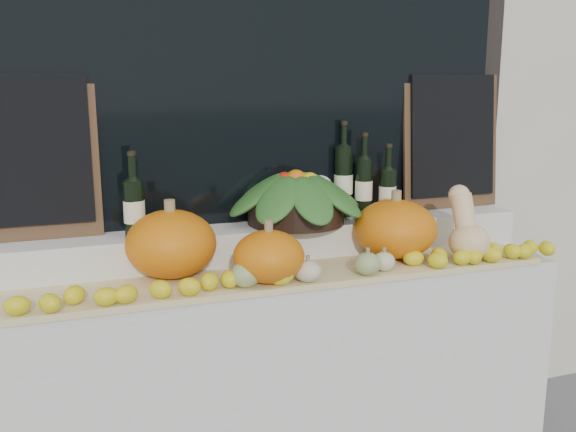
{
  "coord_description": "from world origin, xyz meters",
  "views": [
    {
      "loc": [
        -0.83,
        -0.82,
        1.63
      ],
      "look_at": [
        0.0,
        1.45,
        1.12
      ],
      "focal_mm": 40.0,
      "sensor_mm": 36.0,
      "label": 1
    }
  ],
  "objects_px": {
    "produce_bowl": "(296,197)",
    "butternut_squash": "(467,231)",
    "pumpkin_left": "(171,244)",
    "pumpkin_right": "(395,229)",
    "wine_bottle_tall": "(343,181)"
  },
  "relations": [
    {
      "from": "pumpkin_left",
      "to": "produce_bowl",
      "type": "bearing_deg",
      "value": 14.84
    },
    {
      "from": "pumpkin_right",
      "to": "butternut_squash",
      "type": "bearing_deg",
      "value": -24.36
    },
    {
      "from": "butternut_squash",
      "to": "produce_bowl",
      "type": "height_order",
      "value": "produce_bowl"
    },
    {
      "from": "pumpkin_left",
      "to": "produce_bowl",
      "type": "height_order",
      "value": "produce_bowl"
    },
    {
      "from": "pumpkin_left",
      "to": "pumpkin_right",
      "type": "xyz_separation_m",
      "value": [
        0.93,
        -0.04,
        -0.01
      ]
    },
    {
      "from": "butternut_squash",
      "to": "produce_bowl",
      "type": "xyz_separation_m",
      "value": [
        -0.64,
        0.31,
        0.13
      ]
    },
    {
      "from": "pumpkin_left",
      "to": "butternut_squash",
      "type": "height_order",
      "value": "butternut_squash"
    },
    {
      "from": "butternut_squash",
      "to": "wine_bottle_tall",
      "type": "height_order",
      "value": "wine_bottle_tall"
    },
    {
      "from": "pumpkin_right",
      "to": "butternut_squash",
      "type": "height_order",
      "value": "butternut_squash"
    },
    {
      "from": "butternut_squash",
      "to": "produce_bowl",
      "type": "relative_size",
      "value": 0.48
    },
    {
      "from": "pumpkin_right",
      "to": "produce_bowl",
      "type": "xyz_separation_m",
      "value": [
        -0.37,
        0.19,
        0.13
      ]
    },
    {
      "from": "pumpkin_left",
      "to": "butternut_squash",
      "type": "xyz_separation_m",
      "value": [
        1.2,
        -0.17,
        -0.01
      ]
    },
    {
      "from": "pumpkin_right",
      "to": "wine_bottle_tall",
      "type": "distance_m",
      "value": 0.33
    },
    {
      "from": "pumpkin_right",
      "to": "wine_bottle_tall",
      "type": "height_order",
      "value": "wine_bottle_tall"
    },
    {
      "from": "produce_bowl",
      "to": "butternut_squash",
      "type": "bearing_deg",
      "value": -26.06
    }
  ]
}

